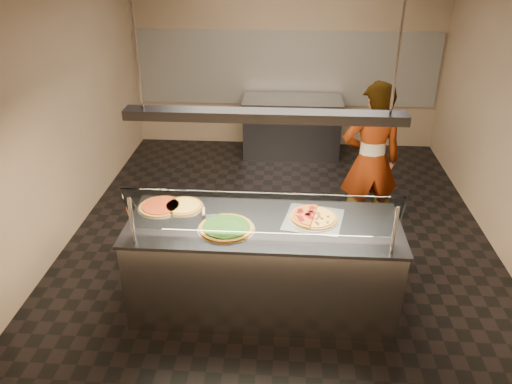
# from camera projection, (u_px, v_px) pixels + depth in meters

# --- Properties ---
(ground) EXTENTS (5.00, 6.00, 0.02)m
(ground) POSITION_uv_depth(u_px,v_px,m) (279.00, 236.00, 6.06)
(ground) COLOR black
(ground) RESTS_ON ground
(wall_back) EXTENTS (5.00, 0.02, 3.00)m
(wall_back) POSITION_uv_depth(u_px,v_px,m) (286.00, 56.00, 8.02)
(wall_back) COLOR #9D8665
(wall_back) RESTS_ON ground
(wall_front) EXTENTS (5.00, 0.02, 3.00)m
(wall_front) POSITION_uv_depth(u_px,v_px,m) (270.00, 300.00, 2.70)
(wall_front) COLOR #9D8665
(wall_front) RESTS_ON ground
(wall_left) EXTENTS (0.02, 6.00, 3.00)m
(wall_left) POSITION_uv_depth(u_px,v_px,m) (55.00, 112.00, 5.51)
(wall_left) COLOR #9D8665
(wall_left) RESTS_ON ground
(tile_band) EXTENTS (4.90, 0.02, 1.20)m
(tile_band) POSITION_uv_depth(u_px,v_px,m) (286.00, 69.00, 8.09)
(tile_band) COLOR silver
(tile_band) RESTS_ON wall_back
(serving_counter) EXTENTS (2.48, 0.94, 0.93)m
(serving_counter) POSITION_uv_depth(u_px,v_px,m) (263.00, 265.00, 4.73)
(serving_counter) COLOR #B7B7BC
(serving_counter) RESTS_ON ground
(sneeze_guard) EXTENTS (2.24, 0.18, 0.54)m
(sneeze_guard) POSITION_uv_depth(u_px,v_px,m) (262.00, 214.00, 4.07)
(sneeze_guard) COLOR #B7B7BC
(sneeze_guard) RESTS_ON serving_counter
(perforated_tray) EXTENTS (0.60, 0.60, 0.01)m
(perforated_tray) POSITION_uv_depth(u_px,v_px,m) (313.00, 219.00, 4.57)
(perforated_tray) COLOR silver
(perforated_tray) RESTS_ON serving_counter
(half_pizza_pepperoni) EXTENTS (0.29, 0.46, 0.05)m
(half_pizza_pepperoni) POSITION_uv_depth(u_px,v_px,m) (302.00, 216.00, 4.56)
(half_pizza_pepperoni) COLOR brown
(half_pizza_pepperoni) RESTS_ON perforated_tray
(half_pizza_sausage) EXTENTS (0.29, 0.46, 0.04)m
(half_pizza_sausage) POSITION_uv_depth(u_px,v_px,m) (324.00, 217.00, 4.55)
(half_pizza_sausage) COLOR brown
(half_pizza_sausage) RESTS_ON perforated_tray
(pizza_spinach) EXTENTS (0.51, 0.51, 0.03)m
(pizza_spinach) POSITION_uv_depth(u_px,v_px,m) (226.00, 228.00, 4.42)
(pizza_spinach) COLOR silver
(pizza_spinach) RESTS_ON serving_counter
(pizza_cheese) EXTENTS (0.40, 0.40, 0.03)m
(pizza_cheese) POSITION_uv_depth(u_px,v_px,m) (183.00, 206.00, 4.77)
(pizza_cheese) COLOR silver
(pizza_cheese) RESTS_ON serving_counter
(pizza_tomato) EXTENTS (0.44, 0.44, 0.03)m
(pizza_tomato) POSITION_uv_depth(u_px,v_px,m) (161.00, 206.00, 4.76)
(pizza_tomato) COLOR silver
(pizza_tomato) RESTS_ON serving_counter
(pizza_spatula) EXTENTS (0.20, 0.23, 0.02)m
(pizza_spatula) POSITION_uv_depth(u_px,v_px,m) (208.00, 214.00, 4.61)
(pizza_spatula) COLOR #B7B7BC
(pizza_spatula) RESTS_ON pizza_spinach
(prep_table) EXTENTS (1.57, 0.74, 0.93)m
(prep_table) POSITION_uv_depth(u_px,v_px,m) (292.00, 127.00, 8.09)
(prep_table) COLOR #37373C
(prep_table) RESTS_ON ground
(worker) EXTENTS (0.74, 0.53, 1.88)m
(worker) POSITION_uv_depth(u_px,v_px,m) (371.00, 161.00, 5.71)
(worker) COLOR black
(worker) RESTS_ON ground
(heat_lamp_housing) EXTENTS (2.30, 0.18, 0.08)m
(heat_lamp_housing) POSITION_uv_depth(u_px,v_px,m) (264.00, 116.00, 4.04)
(heat_lamp_housing) COLOR #37373C
(heat_lamp_housing) RESTS_ON ceiling
(lamp_rod_left) EXTENTS (0.02, 0.02, 1.01)m
(lamp_rod_left) POSITION_uv_depth(u_px,v_px,m) (136.00, 45.00, 3.85)
(lamp_rod_left) COLOR #B7B7BC
(lamp_rod_left) RESTS_ON ceiling
(lamp_rod_right) EXTENTS (0.02, 0.02, 1.01)m
(lamp_rod_right) POSITION_uv_depth(u_px,v_px,m) (399.00, 49.00, 3.72)
(lamp_rod_right) COLOR #B7B7BC
(lamp_rod_right) RESTS_ON ceiling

